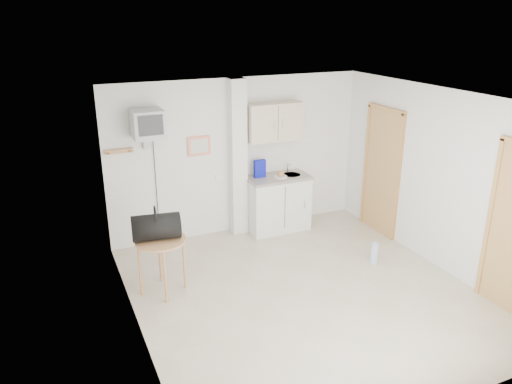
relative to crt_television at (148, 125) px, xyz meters
name	(u,v)px	position (x,y,z in m)	size (l,w,h in m)	color
ground	(304,292)	(1.45, -2.02, -1.94)	(4.50, 4.50, 0.00)	#B9AC96
room_envelope	(321,176)	(1.69, -1.93, -0.40)	(4.24, 4.54, 2.55)	white
kitchenette	(276,183)	(2.02, -0.02, -1.13)	(1.03, 0.58, 2.10)	silver
crt_television	(148,125)	(0.00, 0.00, 0.00)	(0.44, 0.45, 2.15)	slate
round_table	(161,247)	(-0.20, -1.25, -1.29)	(0.64, 0.64, 0.74)	#A76B40
duffel_bag	(156,227)	(-0.24, -1.22, -1.03)	(0.64, 0.42, 0.44)	black
water_bottle	(374,253)	(2.78, -1.70, -1.79)	(0.11, 0.11, 0.33)	#A2BFE4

